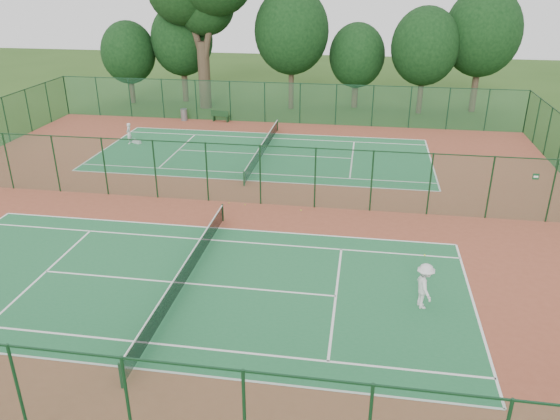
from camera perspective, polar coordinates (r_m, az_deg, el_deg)
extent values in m
plane|color=#294A17|center=(31.46, -4.79, 0.82)|extent=(120.00, 120.00, 0.00)
cube|color=brown|center=(31.46, -4.79, 0.82)|extent=(40.00, 36.00, 0.01)
cube|color=#206539|center=(23.76, -9.87, -7.56)|extent=(23.77, 10.97, 0.01)
cube|color=#226C3C|center=(39.70, -1.76, 5.85)|extent=(23.77, 10.97, 0.01)
cube|color=#1C5536|center=(47.81, 0.24, 11.13)|extent=(40.00, 0.02, 3.50)
cube|color=#133621|center=(47.46, 0.24, 13.14)|extent=(40.00, 0.05, 0.05)
cube|color=#1B5135|center=(16.21, -20.75, -18.44)|extent=(40.00, 0.02, 3.50)
cube|color=#153B22|center=(15.16, -21.70, -13.59)|extent=(40.00, 0.05, 0.05)
cube|color=#1A4F30|center=(30.82, -4.90, 3.81)|extent=(40.00, 0.02, 3.50)
cube|color=#13351A|center=(30.28, -5.01, 6.85)|extent=(40.00, 0.05, 0.05)
cylinder|color=#12341A|center=(18.71, -16.30, -16.28)|extent=(0.10, 0.10, 0.97)
cylinder|color=#12341A|center=(28.96, -6.01, -0.28)|extent=(0.10, 0.10, 0.97)
cube|color=black|center=(23.53, -9.94, -6.58)|extent=(0.02, 12.80, 0.85)
cube|color=white|center=(23.31, -10.02, -5.66)|extent=(0.04, 12.80, 0.06)
cylinder|color=#163D1E|center=(33.63, -3.79, 3.29)|extent=(0.10, 0.10, 0.97)
cylinder|color=#163D1E|center=(45.61, -0.27, 8.87)|extent=(0.10, 0.10, 0.97)
cube|color=black|center=(39.56, -1.77, 6.50)|extent=(0.02, 12.80, 0.85)
cube|color=white|center=(39.43, -1.78, 7.11)|extent=(0.04, 12.80, 0.06)
imported|color=silver|center=(22.15, 14.85, -7.69)|extent=(0.98, 1.36, 1.90)
imported|color=silver|center=(43.52, -15.52, 7.72)|extent=(0.43, 0.62, 1.61)
cylinder|color=slate|center=(49.61, -9.99, 9.79)|extent=(0.67, 0.67, 1.03)
cube|color=black|center=(49.13, -6.91, 9.51)|extent=(0.15, 0.44, 0.49)
cube|color=black|center=(48.62, -5.48, 9.42)|extent=(0.15, 0.44, 0.49)
cube|color=black|center=(48.80, -6.21, 9.77)|extent=(1.69, 0.69, 0.05)
cube|color=black|center=(48.55, -6.33, 10.00)|extent=(1.63, 0.29, 0.49)
cube|color=silver|center=(43.64, -14.75, 6.92)|extent=(0.78, 0.54, 0.27)
sphere|color=#C0D531|center=(30.98, -3.67, 0.57)|extent=(0.07, 0.07, 0.07)
sphere|color=#B5D832|center=(30.22, 2.21, -0.02)|extent=(0.07, 0.07, 0.07)
sphere|color=#B8CB2F|center=(31.29, -5.35, 0.75)|extent=(0.07, 0.07, 0.07)
cylinder|color=#3C2E20|center=(53.69, -7.91, 13.77)|extent=(1.13, 1.13, 6.17)
cylinder|color=#3C2E20|center=(53.67, -9.11, 18.68)|extent=(2.09, 0.62, 6.14)
cylinder|color=#3C2E20|center=(52.62, -7.28, 19.03)|extent=(1.95, 0.58, 6.66)
sphere|color=black|center=(53.72, -7.82, 20.41)|extent=(5.35, 5.35, 5.35)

